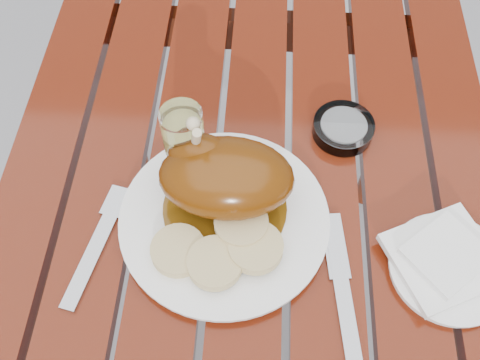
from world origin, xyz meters
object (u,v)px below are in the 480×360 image
wine_glass (185,147)px  dinner_plate (224,220)px  side_plate (449,268)px  ashtray (343,128)px  table (246,325)px

wine_glass → dinner_plate: bearing=-53.5°
dinner_plate → side_plate: dinner_plate is taller
wine_glass → ashtray: wine_glass is taller
ashtray → side_plate: bearing=-59.6°
table → dinner_plate: dinner_plate is taller
table → dinner_plate: (-0.04, 0.04, 0.39)m
side_plate → ashtray: size_ratio=1.70×
table → side_plate: (0.29, -0.02, 0.38)m
dinner_plate → ashtray: ashtray is taller
table → ashtray: size_ratio=11.79×
side_plate → table: bearing=176.5°
side_plate → ashtray: 0.28m
wine_glass → side_plate: (0.39, -0.14, -0.07)m
ashtray → wine_glass: bearing=-158.5°
dinner_plate → wine_glass: bearing=126.5°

